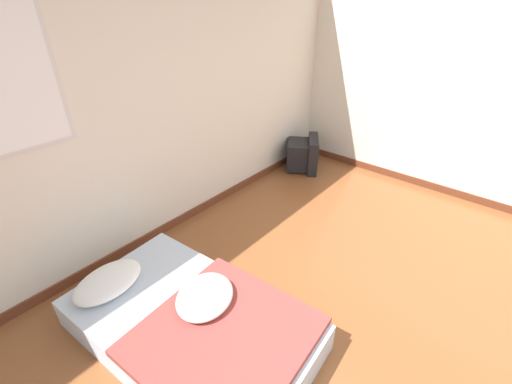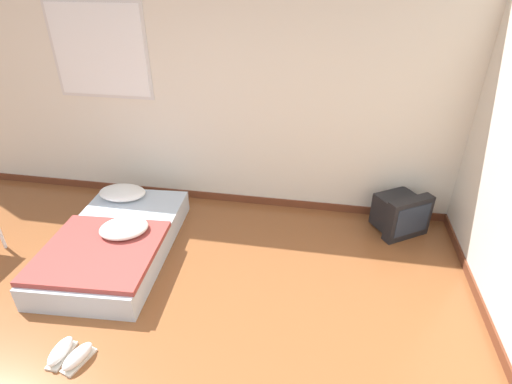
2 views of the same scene
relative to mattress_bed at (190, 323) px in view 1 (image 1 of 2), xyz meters
name	(u,v)px [view 1 (image 1 of 2)]	position (x,y,z in m)	size (l,w,h in m)	color
wall_back	(151,106)	(0.74, 1.21, 1.14)	(7.60, 0.08, 2.60)	silver
mattress_bed	(190,323)	(0.00, 0.00, 0.00)	(1.14, 1.80, 0.38)	silver
crt_tv	(304,154)	(2.80, 0.89, 0.07)	(0.61, 0.59, 0.45)	black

